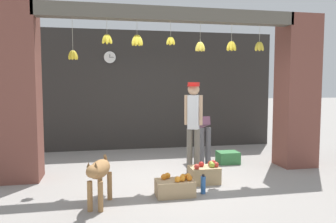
% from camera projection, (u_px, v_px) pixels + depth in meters
% --- Properties ---
extents(ground_plane, '(60.00, 60.00, 0.00)m').
position_uv_depth(ground_plane, '(172.00, 176.00, 5.95)').
color(ground_plane, gray).
extents(shop_back_wall, '(6.59, 0.12, 3.03)m').
position_uv_depth(shop_back_wall, '(150.00, 90.00, 8.48)').
color(shop_back_wall, '#2D2B28').
rests_on(shop_back_wall, ground_plane).
extents(shop_pillar_left, '(0.70, 0.60, 3.03)m').
position_uv_depth(shop_pillar_left, '(18.00, 93.00, 5.60)').
color(shop_pillar_left, brown).
rests_on(shop_pillar_left, ground_plane).
extents(shop_pillar_right, '(0.70, 0.60, 3.03)m').
position_uv_depth(shop_pillar_right, '(297.00, 92.00, 6.63)').
color(shop_pillar_right, brown).
rests_on(shop_pillar_right, ground_plane).
extents(storefront_awning, '(4.69, 0.29, 0.96)m').
position_uv_depth(storefront_awning, '(171.00, 18.00, 5.83)').
color(storefront_awning, '#5B564C').
extents(dog, '(0.40, 0.85, 0.68)m').
position_uv_depth(dog, '(99.00, 173.00, 4.46)').
color(dog, '#9E7042').
rests_on(dog, ground_plane).
extents(shopkeeper, '(0.32, 0.31, 1.71)m').
position_uv_depth(shopkeeper, '(193.00, 120.00, 6.08)').
color(shopkeeper, '#6B665B').
rests_on(shopkeeper, ground_plane).
extents(worker_stooping, '(0.26, 0.80, 1.04)m').
position_uv_depth(worker_stooping, '(201.00, 131.00, 6.80)').
color(worker_stooping, '#56565B').
rests_on(worker_stooping, ground_plane).
extents(fruit_crate_oranges, '(0.57, 0.35, 0.32)m').
position_uv_depth(fruit_crate_oranges, '(175.00, 187.00, 4.91)').
color(fruit_crate_oranges, tan).
rests_on(fruit_crate_oranges, ground_plane).
extents(fruit_crate_apples, '(0.49, 0.36, 0.36)m').
position_uv_depth(fruit_crate_apples, '(205.00, 174.00, 5.55)').
color(fruit_crate_apples, tan).
rests_on(fruit_crate_apples, ground_plane).
extents(produce_box_green, '(0.44, 0.35, 0.25)m').
position_uv_depth(produce_box_green, '(228.00, 157.00, 6.93)').
color(produce_box_green, '#387A42').
rests_on(produce_box_green, ground_plane).
extents(water_bottle, '(0.08, 0.08, 0.30)m').
position_uv_depth(water_bottle, '(203.00, 185.00, 5.00)').
color(water_bottle, '#2D60AD').
rests_on(water_bottle, ground_plane).
extents(wall_clock, '(0.31, 0.03, 0.31)m').
position_uv_depth(wall_clock, '(110.00, 57.00, 8.13)').
color(wall_clock, black).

